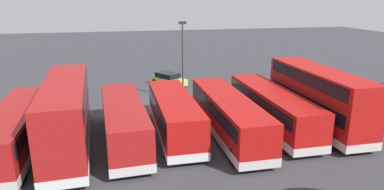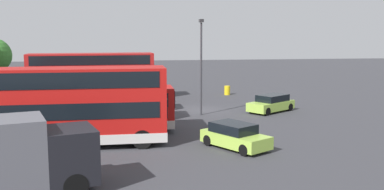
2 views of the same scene
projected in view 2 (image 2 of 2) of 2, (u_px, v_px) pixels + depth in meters
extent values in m
plane|color=#38383D|center=(201.00, 110.00, 37.36)|extent=(140.00, 140.00, 0.00)
cube|color=#B71411|center=(68.00, 105.00, 25.02)|extent=(2.63, 11.09, 4.20)
cube|color=silver|center=(69.00, 136.00, 25.27)|extent=(2.67, 11.13, 0.55)
cube|color=black|center=(68.00, 108.00, 25.04)|extent=(2.69, 10.29, 0.90)
cube|color=black|center=(67.00, 78.00, 24.81)|extent=(2.69, 10.29, 0.90)
cube|color=black|center=(165.00, 106.00, 25.90)|extent=(2.25, 0.08, 1.10)
cylinder|color=black|center=(141.00, 131.00, 27.02)|extent=(0.31, 1.10, 1.10)
cylinder|color=black|center=(142.00, 139.00, 24.82)|extent=(0.31, 1.10, 1.10)
cube|color=#B71411|center=(84.00, 108.00, 28.55)|extent=(2.63, 11.62, 2.60)
cube|color=silver|center=(84.00, 124.00, 28.69)|extent=(2.67, 11.66, 0.55)
cube|color=black|center=(83.00, 99.00, 28.47)|extent=(2.69, 10.82, 0.90)
cube|color=black|center=(173.00, 97.00, 29.36)|extent=(2.25, 0.08, 1.10)
cylinder|color=black|center=(151.00, 120.00, 30.48)|extent=(0.31, 1.10, 1.10)
cylinder|color=black|center=(153.00, 126.00, 28.28)|extent=(0.31, 1.10, 1.10)
cylinder|color=black|center=(18.00, 124.00, 29.13)|extent=(0.31, 1.10, 1.10)
cylinder|color=black|center=(9.00, 131.00, 26.93)|extent=(0.31, 1.10, 1.10)
cube|color=#B71411|center=(77.00, 100.00, 32.15)|extent=(2.57, 11.81, 2.60)
cube|color=silver|center=(77.00, 114.00, 32.30)|extent=(2.61, 11.85, 0.55)
cube|color=black|center=(76.00, 92.00, 32.07)|extent=(2.63, 11.01, 0.90)
cube|color=black|center=(158.00, 90.00, 32.95)|extent=(2.25, 0.06, 1.10)
cylinder|color=black|center=(138.00, 110.00, 34.08)|extent=(0.30, 1.10, 1.10)
cylinder|color=black|center=(139.00, 116.00, 31.88)|extent=(0.30, 1.10, 1.10)
cylinder|color=black|center=(17.00, 114.00, 32.74)|extent=(0.30, 1.10, 1.10)
cylinder|color=black|center=(9.00, 119.00, 30.54)|extent=(0.30, 1.10, 1.10)
cube|color=#B71411|center=(92.00, 93.00, 35.98)|extent=(2.57, 10.17, 2.60)
cube|color=silver|center=(92.00, 105.00, 36.12)|extent=(2.61, 10.21, 0.55)
cube|color=black|center=(92.00, 86.00, 35.89)|extent=(2.63, 9.37, 0.90)
cube|color=black|center=(154.00, 84.00, 36.66)|extent=(2.25, 0.07, 1.10)
cylinder|color=black|center=(137.00, 103.00, 37.78)|extent=(0.30, 1.10, 1.10)
cylinder|color=black|center=(138.00, 107.00, 35.58)|extent=(0.30, 1.10, 1.10)
cylinder|color=black|center=(48.00, 105.00, 36.68)|extent=(0.30, 1.10, 1.10)
cylinder|color=black|center=(43.00, 110.00, 34.48)|extent=(0.30, 1.10, 1.10)
cube|color=#A51919|center=(88.00, 88.00, 39.39)|extent=(3.13, 10.77, 2.60)
cube|color=silver|center=(89.00, 99.00, 39.53)|extent=(3.18, 10.81, 0.55)
cube|color=black|center=(88.00, 81.00, 39.31)|extent=(3.15, 9.98, 0.90)
cube|color=black|center=(148.00, 80.00, 40.38)|extent=(2.25, 0.18, 1.10)
cylinder|color=black|center=(132.00, 97.00, 41.42)|extent=(0.36, 1.11, 1.10)
cylinder|color=black|center=(134.00, 100.00, 39.24)|extent=(0.36, 1.11, 1.10)
cylinder|color=black|center=(45.00, 99.00, 39.85)|extent=(0.36, 1.11, 1.10)
cylinder|color=black|center=(41.00, 103.00, 37.66)|extent=(0.36, 1.11, 1.10)
cube|color=#A51919|center=(92.00, 75.00, 42.84)|extent=(3.21, 12.08, 4.20)
cube|color=silver|center=(92.00, 94.00, 43.09)|extent=(3.25, 12.12, 0.55)
cube|color=black|center=(92.00, 77.00, 42.87)|extent=(3.23, 11.28, 0.90)
cube|color=black|center=(91.00, 60.00, 42.63)|extent=(3.23, 11.28, 0.90)
cube|color=black|center=(153.00, 76.00, 44.08)|extent=(2.25, 0.19, 1.10)
cylinder|color=black|center=(138.00, 92.00, 45.12)|extent=(0.36, 1.12, 1.10)
cylinder|color=black|center=(140.00, 95.00, 42.93)|extent=(0.36, 1.12, 1.10)
cylinder|color=black|center=(45.00, 94.00, 43.27)|extent=(0.36, 1.12, 1.10)
cylinder|color=black|center=(42.00, 97.00, 41.09)|extent=(0.36, 1.12, 1.10)
cube|color=#A51919|center=(94.00, 80.00, 46.06)|extent=(2.64, 11.36, 2.60)
cube|color=silver|center=(94.00, 89.00, 46.21)|extent=(2.68, 11.40, 0.55)
cube|color=black|center=(94.00, 74.00, 45.98)|extent=(2.70, 10.56, 0.90)
cube|color=black|center=(149.00, 73.00, 46.86)|extent=(2.25, 0.08, 1.10)
cylinder|color=black|center=(135.00, 88.00, 47.98)|extent=(0.31, 1.10, 1.10)
cylinder|color=black|center=(136.00, 91.00, 45.78)|extent=(0.31, 1.10, 1.10)
cylinder|color=black|center=(54.00, 90.00, 46.66)|extent=(0.31, 1.10, 1.10)
cylinder|color=black|center=(51.00, 92.00, 44.46)|extent=(0.31, 1.10, 1.10)
cube|color=black|center=(70.00, 154.00, 18.30)|extent=(2.96, 2.62, 2.20)
cylinder|color=black|center=(66.00, 170.00, 19.45)|extent=(0.55, 1.04, 1.00)
cylinder|color=black|center=(76.00, 185.00, 17.42)|extent=(0.55, 1.04, 1.00)
cube|color=#A5D14C|center=(271.00, 106.00, 36.48)|extent=(3.93, 4.56, 0.70)
cube|color=black|center=(273.00, 98.00, 36.53)|extent=(2.82, 3.05, 0.55)
cylinder|color=black|center=(267.00, 112.00, 34.89)|extent=(0.55, 0.65, 0.64)
cylinder|color=black|center=(251.00, 109.00, 36.04)|extent=(0.55, 0.65, 0.64)
cylinder|color=black|center=(290.00, 107.00, 36.99)|extent=(0.55, 0.65, 0.64)
cylinder|color=black|center=(274.00, 105.00, 38.14)|extent=(0.55, 0.65, 0.64)
cube|color=#A5D14C|center=(235.00, 139.00, 24.93)|extent=(4.37, 3.66, 0.70)
cube|color=black|center=(233.00, 128.00, 24.99)|extent=(2.92, 2.67, 0.55)
cylinder|color=black|center=(264.00, 145.00, 24.40)|extent=(0.66, 0.53, 0.64)
cylinder|color=black|center=(244.00, 150.00, 23.38)|extent=(0.66, 0.53, 0.64)
cylinder|color=black|center=(228.00, 136.00, 26.54)|extent=(0.66, 0.53, 0.64)
cylinder|color=black|center=(208.00, 140.00, 25.51)|extent=(0.66, 0.53, 0.64)
cylinder|color=#38383D|center=(201.00, 69.00, 34.70)|extent=(0.16, 0.16, 7.30)
cube|color=#262628|center=(201.00, 21.00, 34.18)|extent=(0.70, 0.30, 0.24)
cylinder|color=yellow|center=(227.00, 90.00, 46.63)|extent=(0.60, 0.60, 0.95)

